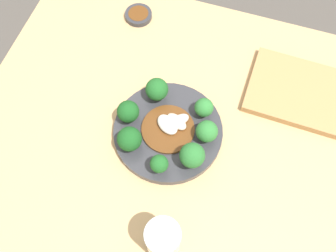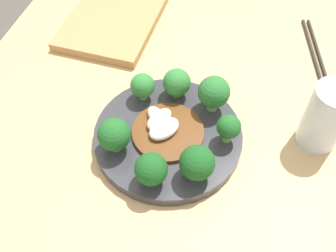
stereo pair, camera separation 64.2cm
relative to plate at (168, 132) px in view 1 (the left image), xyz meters
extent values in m
plane|color=#4C4742|center=(-0.03, -0.01, -0.71)|extent=(8.00, 8.00, 0.00)
cube|color=tan|center=(-0.03, -0.01, -0.36)|extent=(1.02, 0.82, 0.70)
cylinder|color=#333338|center=(0.00, 0.00, 0.00)|extent=(0.26, 0.26, 0.02)
cylinder|color=#7AAD5B|center=(-0.08, 0.06, 0.02)|extent=(0.02, 0.02, 0.02)
sphere|color=#286B2D|center=(-0.08, 0.06, 0.05)|extent=(0.06, 0.06, 0.06)
cylinder|color=#89B76B|center=(0.10, 0.00, 0.02)|extent=(0.02, 0.02, 0.01)
sphere|color=#19511E|center=(0.10, 0.00, 0.05)|extent=(0.05, 0.05, 0.05)
cylinder|color=#70A356|center=(-0.09, -0.01, 0.02)|extent=(0.02, 0.02, 0.01)
sphere|color=#2D7533|center=(-0.09, -0.01, 0.04)|extent=(0.05, 0.05, 0.05)
cylinder|color=#89B76B|center=(0.07, 0.07, 0.02)|extent=(0.02, 0.02, 0.02)
sphere|color=#19511E|center=(0.07, 0.07, 0.05)|extent=(0.06, 0.06, 0.06)
cylinder|color=#89B76B|center=(0.05, -0.08, 0.02)|extent=(0.02, 0.02, 0.02)
sphere|color=#1E5B23|center=(0.05, -0.08, 0.05)|extent=(0.05, 0.05, 0.05)
cylinder|color=#89B76B|center=(-0.07, -0.07, 0.02)|extent=(0.02, 0.02, 0.01)
sphere|color=#2D7533|center=(-0.07, -0.07, 0.04)|extent=(0.04, 0.04, 0.04)
cylinder|color=#7AAD5B|center=(-0.01, 0.10, 0.02)|extent=(0.01, 0.01, 0.02)
sphere|color=#1E5B23|center=(-0.01, 0.10, 0.05)|extent=(0.04, 0.04, 0.04)
cylinder|color=#5B3314|center=(0.00, 0.00, 0.01)|extent=(0.13, 0.13, 0.01)
ellipsoid|color=silver|center=(0.00, -0.01, 0.02)|extent=(0.07, 0.06, 0.02)
ellipsoid|color=beige|center=(-0.01, -0.02, 0.02)|extent=(0.06, 0.05, 0.02)
ellipsoid|color=beige|center=(-0.02, -0.03, 0.02)|extent=(0.05, 0.05, 0.02)
cylinder|color=silver|center=(-0.07, 0.25, 0.05)|extent=(0.07, 0.07, 0.12)
cylinder|color=#333338|center=(0.19, -0.32, 0.00)|extent=(0.07, 0.07, 0.01)
cylinder|color=#5B3314|center=(0.19, -0.32, 0.00)|extent=(0.06, 0.06, 0.00)
cube|color=#AD7F4C|center=(-0.27, -0.21, 0.00)|extent=(0.25, 0.20, 0.02)
camera|label=1|loc=(-0.12, 0.37, 0.85)|focal=42.00mm
camera|label=2|loc=(0.39, 0.11, 0.56)|focal=42.00mm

